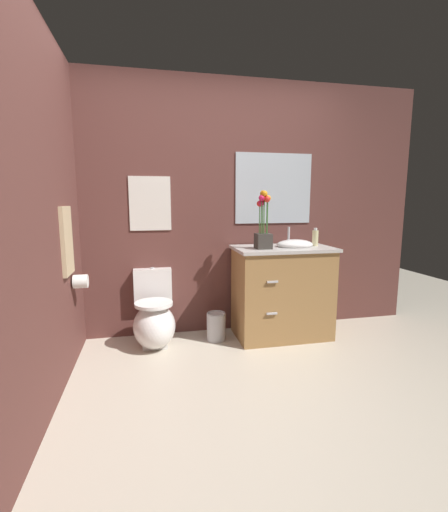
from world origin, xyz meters
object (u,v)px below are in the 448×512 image
Objects in this scene: wall_poster at (150,204)px; hanging_towel at (67,241)px; flower_vase at (263,226)px; soap_bottle at (315,238)px; toilet at (154,320)px; vanity_cabinet at (282,291)px; wall_mirror at (274,189)px; toilet_paper_roll at (81,281)px; trash_bin at (216,326)px.

wall_poster is 0.91m from hanging_towel.
flower_vase reaches higher than soap_bottle.
wall_poster reaches higher than toilet.
toilet is 1.26m from vanity_cabinet.
toilet_paper_roll is at bearing -165.64° from wall_mirror.
hanging_towel is at bearing -165.08° from trash_bin.
wall_mirror reaches higher than flower_vase.
toilet_paper_roll reaches higher than trash_bin.
trash_bin is (-0.99, 0.00, -0.83)m from soap_bottle.
soap_bottle is 1.60× the size of toilet_paper_roll.
flower_vase is at bearing -121.80° from wall_mirror.
toilet is 0.59m from trash_bin.
toilet_paper_roll reaches higher than toilet.
toilet_paper_roll is (-1.82, -0.17, 0.22)m from vanity_cabinet.
flower_vase reaches higher than hanging_towel.
wall_mirror reaches higher than wall_poster.
wall_mirror is at bearing 58.20° from flower_vase.
wall_poster is at bearing 38.75° from toilet_paper_roll.
hanging_towel is (-0.63, -0.33, 0.78)m from toilet.
hanging_towel reaches higher than soap_bottle.
wall_poster reaches higher than trash_bin.
vanity_cabinet is 6.06× the size of soap_bottle.
wall_mirror is (0.23, 0.36, 0.36)m from flower_vase.
wall_poster is at bearing 166.63° from vanity_cabinet.
wall_poster is at bearing 43.37° from hanging_towel.
flower_vase is at bearing -5.48° from toilet.
hanging_towel is at bearing -136.63° from wall_poster.
wall_mirror is at bearing 0.00° from wall_poster.
wall_mirror is at bearing 14.36° from toilet_paper_roll.
hanging_towel reaches higher than trash_bin.
wall_mirror is 1.54× the size of hanging_towel.
wall_mirror is 2.02m from toilet_paper_roll.
hanging_towel is (-1.87, -0.30, 0.57)m from vanity_cabinet.
trash_bin is at bearing 14.92° from hanging_towel.
vanity_cabinet is 2.10× the size of wall_poster.
flower_vase is 0.67× the size of wall_mirror.
toilet_paper_roll is (-0.58, -0.46, -0.62)m from wall_poster.
vanity_cabinet is 1.53m from wall_poster.
trash_bin is 1.29m from toilet_paper_roll.
vanity_cabinet is 2.00× the size of flower_vase.
flower_vase reaches higher than toilet.
toilet is at bearing 179.63° from soap_bottle.
flower_vase is (1.01, -0.10, 0.85)m from toilet.
wall_poster is at bearing 90.00° from toilet.
soap_bottle is 0.34× the size of hanging_towel.
toilet is at bearing 178.78° from vanity_cabinet.
soap_bottle is 2.23m from hanging_towel.
toilet is 1.73m from soap_bottle.
soap_bottle is 1.63m from wall_poster.
flower_vase reaches higher than vanity_cabinet.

